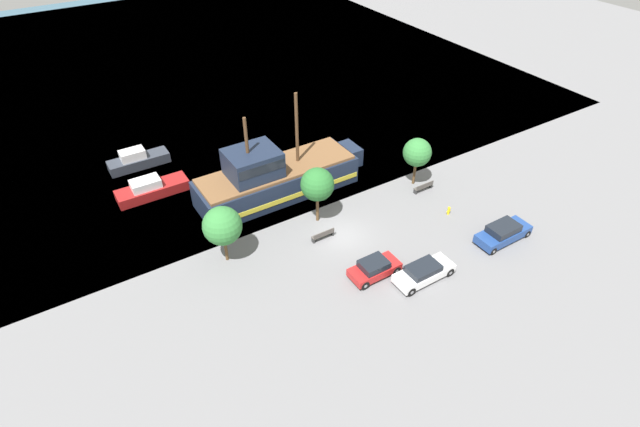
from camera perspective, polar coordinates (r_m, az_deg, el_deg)
name	(u,v)px	position (r m, az deg, el deg)	size (l,w,h in m)	color
ground_plane	(341,235)	(40.22, 2.47, -2.47)	(160.00, 160.00, 0.00)	slate
water_surface	(166,63)	(75.92, -17.20, 16.14)	(80.00, 80.00, 0.00)	#33566B
pirate_ship	(275,177)	(43.88, -5.20, 4.17)	(15.61, 4.58, 9.08)	#192338
moored_boat_dockside	(151,189)	(46.71, -18.72, 2.70)	(6.24, 2.02, 1.69)	maroon
moored_boat_outer	(138,160)	(51.30, -20.12, 5.77)	(5.67, 1.81, 1.83)	#2D333D
parked_car_curb_front	(503,233)	(41.83, 20.20, -2.06)	(4.74, 1.87, 1.50)	navy
parked_car_curb_mid	(424,272)	(36.83, 11.77, -6.58)	(4.64, 1.80, 1.32)	white
parked_car_curb_rear	(374,268)	(36.55, 6.22, -6.23)	(3.82, 1.78, 1.39)	#B21E1E
fire_hydrant	(449,210)	(43.46, 14.50, 0.37)	(0.42, 0.25, 0.76)	yellow
bench_promenade_east	(424,187)	(45.79, 11.78, 3.02)	(1.94, 0.45, 0.85)	#4C4742
bench_promenade_west	(323,235)	(39.52, 0.36, -2.44)	(1.90, 0.45, 0.85)	#4C4742
tree_row_east	(222,226)	(36.58, -11.11, -1.41)	(2.89, 2.89, 4.72)	brown
tree_row_mideast	(317,185)	(39.56, -0.31, 3.32)	(2.71, 2.71, 4.96)	brown
tree_row_midwest	(417,153)	(45.15, 11.05, 6.85)	(2.54, 2.54, 4.55)	brown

